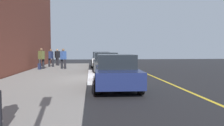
# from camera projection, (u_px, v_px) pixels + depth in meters

# --- Properties ---
(ground_plane) EXTENTS (56.00, 56.00, 0.00)m
(ground_plane) POSITION_uv_depth(u_px,v_px,m) (106.00, 82.00, 11.57)
(ground_plane) COLOR black
(sidewalk) EXTENTS (28.00, 4.60, 0.15)m
(sidewalk) POSITION_uv_depth(u_px,v_px,m) (42.00, 82.00, 11.25)
(sidewalk) COLOR gray
(sidewalk) RESTS_ON ground
(lane_stripe_centre) EXTENTS (28.00, 0.14, 0.01)m
(lane_stripe_centre) POSITION_uv_depth(u_px,v_px,m) (165.00, 82.00, 11.88)
(lane_stripe_centre) COLOR gold
(lane_stripe_centre) RESTS_ON ground
(snow_bank_curb) EXTENTS (5.78, 0.56, 0.22)m
(snow_bank_curb) POSITION_uv_depth(u_px,v_px,m) (93.00, 76.00, 13.59)
(snow_bank_curb) COLOR white
(snow_bank_curb) RESTS_ON ground
(parked_car_white) EXTENTS (4.79, 1.90, 1.51)m
(parked_car_white) POSITION_uv_depth(u_px,v_px,m) (101.00, 59.00, 22.17)
(parked_car_white) COLOR black
(parked_car_white) RESTS_ON ground
(parked_car_charcoal) EXTENTS (4.52, 1.90, 1.51)m
(parked_car_charcoal) POSITION_uv_depth(u_px,v_px,m) (105.00, 63.00, 16.32)
(parked_car_charcoal) COLOR black
(parked_car_charcoal) RESTS_ON ground
(parked_car_navy) EXTENTS (4.24, 1.98, 1.51)m
(parked_car_navy) POSITION_uv_depth(u_px,v_px,m) (116.00, 71.00, 9.74)
(parked_car_navy) COLOR black
(parked_car_navy) RESTS_ON ground
(pedestrian_black_coat) EXTENTS (0.49, 0.53, 1.65)m
(pedestrian_black_coat) POSITION_uv_depth(u_px,v_px,m) (57.00, 57.00, 21.95)
(pedestrian_black_coat) COLOR black
(pedestrian_black_coat) RESTS_ON sidewalk
(pedestrian_olive_coat) EXTENTS (0.50, 0.54, 1.70)m
(pedestrian_olive_coat) POSITION_uv_depth(u_px,v_px,m) (41.00, 58.00, 17.91)
(pedestrian_olive_coat) COLOR black
(pedestrian_olive_coat) RESTS_ON sidewalk
(pedestrian_navy_coat) EXTENTS (0.50, 0.53, 1.63)m
(pedestrian_navy_coat) POSITION_uv_depth(u_px,v_px,m) (51.00, 57.00, 20.21)
(pedestrian_navy_coat) COLOR black
(pedestrian_navy_coat) RESTS_ON sidewalk
(pedestrian_blue_coat) EXTENTS (0.53, 0.50, 1.67)m
(pedestrian_blue_coat) POSITION_uv_depth(u_px,v_px,m) (63.00, 58.00, 18.11)
(pedestrian_blue_coat) COLOR black
(pedestrian_blue_coat) RESTS_ON sidewalk
(rolling_suitcase) EXTENTS (0.34, 0.22, 0.84)m
(rolling_suitcase) POSITION_uv_depth(u_px,v_px,m) (40.00, 66.00, 17.59)
(rolling_suitcase) COLOR #191E38
(rolling_suitcase) RESTS_ON sidewalk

